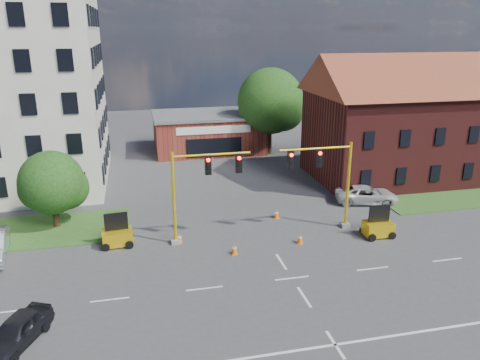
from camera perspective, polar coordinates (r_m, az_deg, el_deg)
The scene contains 17 objects.
ground at distance 27.23m, azimuth 6.35°, elevation -11.81°, with size 120.00×120.00×0.00m, color #424144.
grass_verge_ne at distance 42.85m, azimuth 25.63°, elevation -2.12°, with size 14.00×4.00×0.08m, color #2A5A21.
lane_markings at distance 24.84m, azimuth 8.66°, elevation -15.11°, with size 60.00×36.00×0.01m, color silver, non-canonical shape.
brick_shop at distance 54.04m, azimuth -3.91°, elevation 5.88°, with size 12.40×8.40×4.30m.
townhouse_row at distance 46.88m, azimuth 21.42°, elevation 7.51°, with size 21.00×11.00×11.50m.
tree_large at distance 52.12m, azimuth 4.10°, elevation 9.33°, with size 7.58×7.22×9.50m.
tree_nw_front at distance 34.86m, azimuth -21.57°, elevation -0.45°, with size 4.65×4.43×5.57m.
signal_mast_west at distance 30.04m, azimuth -5.01°, elevation -0.63°, with size 5.30×0.60×6.20m.
signal_mast_east at distance 32.29m, azimuth 10.48°, elevation 0.47°, with size 5.30×0.60×6.20m.
trailer_west at distance 31.54m, azimuth -14.74°, elevation -6.59°, with size 2.02×1.45×2.17m.
trailer_east at distance 33.15m, azimuth 16.47°, elevation -5.52°, with size 1.91×1.31×2.14m.
cone_a at distance 29.53m, azimuth -0.67°, elevation -8.43°, with size 0.40×0.40×0.70m.
cone_b at distance 31.21m, azimuth -7.41°, elevation -7.07°, with size 0.40×0.40×0.70m.
cone_c at distance 31.17m, azimuth 7.34°, elevation -7.10°, with size 0.40×0.40×0.70m.
cone_d at distance 34.92m, azimuth 4.49°, elevation -4.16°, with size 0.40×0.40×0.70m.
pickup_white at distance 39.10m, azimuth 15.17°, elevation -1.74°, with size 2.30×4.98×1.38m, color silver.
sedan_dark at distance 24.01m, azimuth -25.53°, elevation -16.29°, with size 1.56×3.88×1.32m, color black.
Camera 1 is at (-8.05, -22.23, 13.51)m, focal length 35.00 mm.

